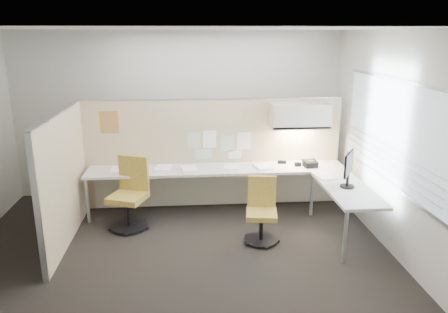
{
  "coord_description": "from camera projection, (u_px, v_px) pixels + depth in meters",
  "views": [
    {
      "loc": [
        0.17,
        -5.17,
        2.76
      ],
      "look_at": [
        0.67,
        0.8,
        1.05
      ],
      "focal_mm": 35.0,
      "sensor_mm": 36.0,
      "label": 1
    }
  ],
  "objects": [
    {
      "name": "partition_left",
      "position": [
        64.0,
        179.0,
        5.82
      ],
      "size": [
        0.06,
        2.2,
        1.75
      ],
      "primitive_type": "cube",
      "color": "tan",
      "rests_on": "floor"
    },
    {
      "name": "wall_back",
      "position": [
        178.0,
        115.0,
        7.47
      ],
      "size": [
        5.5,
        0.02,
        2.8
      ],
      "primitive_type": "cube",
      "color": "beige",
      "rests_on": "ground"
    },
    {
      "name": "floor",
      "position": [
        178.0,
        252.0,
        5.7
      ],
      "size": [
        5.5,
        4.5,
        0.01
      ],
      "primitive_type": "cube",
      "color": "black",
      "rests_on": "ground"
    },
    {
      "name": "partition_back",
      "position": [
        213.0,
        153.0,
        7.04
      ],
      "size": [
        4.1,
        0.06,
        1.75
      ],
      "primitive_type": "cube",
      "color": "tan",
      "rests_on": "floor"
    },
    {
      "name": "chair_left",
      "position": [
        130.0,
        196.0,
        6.32
      ],
      "size": [
        0.62,
        0.63,
        1.02
      ],
      "rotation": [
        0.0,
        0.0,
        -0.36
      ],
      "color": "black",
      "rests_on": "floor"
    },
    {
      "name": "wall_front",
      "position": [
        168.0,
        227.0,
        3.16
      ],
      "size": [
        5.5,
        0.02,
        2.8
      ],
      "primitive_type": "cube",
      "color": "beige",
      "rests_on": "ground"
    },
    {
      "name": "overhead_bin",
      "position": [
        300.0,
        116.0,
        6.77
      ],
      "size": [
        0.9,
        0.36,
        0.38
      ],
      "primitive_type": "cube",
      "color": "beige",
      "rests_on": "partition_back"
    },
    {
      "name": "monitor",
      "position": [
        349.0,
        167.0,
        5.85
      ],
      "size": [
        0.27,
        0.41,
        0.49
      ],
      "rotation": [
        0.0,
        0.0,
        1.02
      ],
      "color": "black",
      "rests_on": "desk"
    },
    {
      "name": "tape_dispenser",
      "position": [
        298.0,
        164.0,
        6.85
      ],
      "size": [
        0.1,
        0.06,
        0.06
      ],
      "primitive_type": "cube",
      "rotation": [
        0.0,
        0.0,
        -0.04
      ],
      "color": "black",
      "rests_on": "desk"
    },
    {
      "name": "paper_stack_2",
      "position": [
        189.0,
        169.0,
        6.64
      ],
      "size": [
        0.27,
        0.33,
        0.04
      ],
      "primitive_type": "cube",
      "rotation": [
        0.0,
        0.0,
        0.15
      ],
      "color": "white",
      "rests_on": "desk"
    },
    {
      "name": "stapler",
      "position": [
        282.0,
        162.0,
        6.98
      ],
      "size": [
        0.15,
        0.07,
        0.05
      ],
      "primitive_type": "cube",
      "rotation": [
        0.0,
        0.0,
        -0.24
      ],
      "color": "black",
      "rests_on": "desk"
    },
    {
      "name": "coat_hook",
      "position": [
        39.0,
        152.0,
        5.09
      ],
      "size": [
        0.18,
        0.45,
        1.36
      ],
      "color": "silver",
      "rests_on": "partition_left"
    },
    {
      "name": "paper_stack_5",
      "position": [
        325.0,
        177.0,
        6.33
      ],
      "size": [
        0.29,
        0.34,
        0.02
      ],
      "primitive_type": "cube",
      "rotation": [
        0.0,
        0.0,
        0.23
      ],
      "color": "white",
      "rests_on": "desk"
    },
    {
      "name": "paper_stack_1",
      "position": [
        163.0,
        168.0,
        6.76
      ],
      "size": [
        0.27,
        0.33,
        0.02
      ],
      "primitive_type": "cube",
      "rotation": [
        0.0,
        0.0,
        -0.16
      ],
      "color": "white",
      "rests_on": "desk"
    },
    {
      "name": "desk",
      "position": [
        239.0,
        178.0,
        6.69
      ],
      "size": [
        4.0,
        2.07,
        0.73
      ],
      "color": "beige",
      "rests_on": "floor"
    },
    {
      "name": "task_light_strip",
      "position": [
        299.0,
        129.0,
        6.83
      ],
      "size": [
        0.6,
        0.06,
        0.02
      ],
      "primitive_type": "cube",
      "color": "#FFEABF",
      "rests_on": "overhead_bin"
    },
    {
      "name": "paper_stack_4",
      "position": [
        263.0,
        167.0,
        6.78
      ],
      "size": [
        0.29,
        0.34,
        0.03
      ],
      "primitive_type": "cube",
      "rotation": [
        0.0,
        0.0,
        0.21
      ],
      "color": "white",
      "rests_on": "desk"
    },
    {
      "name": "ceiling",
      "position": [
        171.0,
        28.0,
        4.93
      ],
      "size": [
        5.5,
        4.5,
        0.01
      ],
      "primitive_type": "cube",
      "color": "white",
      "rests_on": "wall_back"
    },
    {
      "name": "phone",
      "position": [
        310.0,
        164.0,
        6.82
      ],
      "size": [
        0.23,
        0.21,
        0.12
      ],
      "rotation": [
        0.0,
        0.0,
        0.12
      ],
      "color": "black",
      "rests_on": "desk"
    },
    {
      "name": "poster",
      "position": [
        109.0,
        122.0,
        6.73
      ],
      "size": [
        0.28,
        0.0,
        0.35
      ],
      "primitive_type": "cube",
      "color": "#FF9F20",
      "rests_on": "partition_back"
    },
    {
      "name": "paper_stack_3",
      "position": [
        232.0,
        167.0,
        6.81
      ],
      "size": [
        0.27,
        0.33,
        0.02
      ],
      "primitive_type": "cube",
      "rotation": [
        0.0,
        0.0,
        -0.14
      ],
      "color": "white",
      "rests_on": "desk"
    },
    {
      "name": "pinned_papers",
      "position": [
        218.0,
        144.0,
        6.97
      ],
      "size": [
        1.01,
        0.0,
        0.47
      ],
      "color": "#8CBF8C",
      "rests_on": "partition_back"
    },
    {
      "name": "window_pane",
      "position": [
        392.0,
        132.0,
        5.49
      ],
      "size": [
        0.01,
        2.8,
        1.3
      ],
      "primitive_type": "cube",
      "color": "#A7B7C2",
      "rests_on": "wall_right"
    },
    {
      "name": "paper_stack_0",
      "position": [
        119.0,
        169.0,
        6.66
      ],
      "size": [
        0.25,
        0.31,
        0.03
      ],
      "primitive_type": "cube",
      "rotation": [
        0.0,
        0.0,
        0.06
      ],
      "color": "white",
      "rests_on": "desk"
    },
    {
      "name": "chair_right",
      "position": [
        261.0,
        212.0,
        5.92
      ],
      "size": [
        0.46,
        0.48,
        0.87
      ],
      "rotation": [
        0.0,
        0.0,
        -0.15
      ],
      "color": "black",
      "rests_on": "floor"
    },
    {
      "name": "wall_right",
      "position": [
        393.0,
        143.0,
        5.54
      ],
      "size": [
        0.02,
        4.5,
        2.8
      ],
      "primitive_type": "cube",
      "color": "beige",
      "rests_on": "ground"
    }
  ]
}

